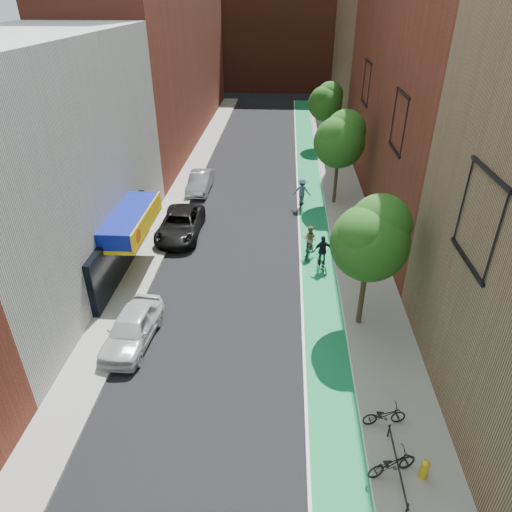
% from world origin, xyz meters
% --- Properties ---
extents(bike_lane, '(2.00, 68.00, 0.01)m').
position_xyz_m(bike_lane, '(4.00, 26.00, 0.01)').
color(bike_lane, '#167F3D').
rests_on(bike_lane, ground).
extents(sidewalk_left, '(2.00, 68.00, 0.15)m').
position_xyz_m(sidewalk_left, '(-6.00, 26.00, 0.07)').
color(sidewalk_left, gray).
rests_on(sidewalk_left, ground).
extents(sidewalk_right, '(3.00, 68.00, 0.15)m').
position_xyz_m(sidewalk_right, '(6.50, 26.00, 0.07)').
color(sidewalk_right, gray).
rests_on(sidewalk_right, ground).
extents(building_left_white, '(8.00, 20.00, 12.00)m').
position_xyz_m(building_left_white, '(-11.00, 14.00, 6.00)').
color(building_left_white, silver).
rests_on(building_left_white, ground).
extents(building_left_far_red, '(8.00, 36.00, 22.00)m').
position_xyz_m(building_left_far_red, '(-11.00, 42.00, 11.00)').
color(building_left_far_red, maroon).
rests_on(building_left_far_red, ground).
extents(building_right_mid_red, '(8.00, 28.00, 22.00)m').
position_xyz_m(building_right_mid_red, '(12.00, 26.00, 11.00)').
color(building_right_mid_red, maroon).
rests_on(building_right_mid_red, ground).
extents(building_right_far_tan, '(8.00, 20.00, 18.00)m').
position_xyz_m(building_right_far_tan, '(12.00, 50.00, 9.00)').
color(building_right_far_tan, '#8C6B4C').
rests_on(building_right_far_tan, ground).
extents(building_far_closure, '(30.00, 14.00, 20.00)m').
position_xyz_m(building_far_closure, '(0.00, 72.00, 10.00)').
color(building_far_closure, maroon).
rests_on(building_far_closure, ground).
extents(tree_near, '(3.40, 3.36, 6.42)m').
position_xyz_m(tree_near, '(5.65, 10.02, 4.66)').
color(tree_near, '#332619').
rests_on(tree_near, ground).
extents(tree_mid, '(3.55, 3.53, 6.74)m').
position_xyz_m(tree_mid, '(5.65, 24.02, 4.89)').
color(tree_mid, '#332619').
rests_on(tree_mid, ground).
extents(tree_far, '(3.30, 3.25, 6.21)m').
position_xyz_m(tree_far, '(5.65, 38.02, 4.50)').
color(tree_far, '#332619').
rests_on(tree_far, ground).
extents(parked_car_white, '(2.12, 4.56, 1.51)m').
position_xyz_m(parked_car_white, '(-4.60, 8.12, 0.76)').
color(parked_car_white, silver).
rests_on(parked_car_white, ground).
extents(parked_car_black, '(2.57, 5.48, 1.52)m').
position_xyz_m(parked_car_black, '(-4.60, 18.43, 0.76)').
color(parked_car_black, black).
rests_on(parked_car_black, ground).
extents(parked_car_silver, '(1.62, 4.47, 1.46)m').
position_xyz_m(parked_car_silver, '(-4.60, 25.90, 0.73)').
color(parked_car_silver, '#909398').
rests_on(parked_car_silver, ground).
extents(cyclist_lane_near, '(0.89, 1.82, 1.94)m').
position_xyz_m(cyclist_lane_near, '(3.48, 16.23, 0.80)').
color(cyclist_lane_near, black).
rests_on(cyclist_lane_near, ground).
extents(cyclist_lane_mid, '(1.11, 1.65, 2.12)m').
position_xyz_m(cyclist_lane_mid, '(4.15, 14.75, 0.84)').
color(cyclist_lane_mid, black).
rests_on(cyclist_lane_mid, ground).
extents(cyclist_lane_far, '(1.32, 1.88, 2.25)m').
position_xyz_m(cyclist_lane_far, '(3.20, 23.10, 1.01)').
color(cyclist_lane_far, black).
rests_on(cyclist_lane_far, ground).
extents(parked_bike_near, '(1.65, 0.81, 0.83)m').
position_xyz_m(parked_bike_near, '(5.73, 4.17, 0.57)').
color(parked_bike_near, black).
rests_on(parked_bike_near, sidewalk_right).
extents(parked_bike_far, '(1.82, 1.19, 0.91)m').
position_xyz_m(parked_bike_far, '(5.62, 2.21, 0.60)').
color(parked_bike_far, black).
rests_on(parked_bike_far, sidewalk_right).
extents(fire_hydrant, '(0.28, 0.28, 0.80)m').
position_xyz_m(fire_hydrant, '(6.62, 2.11, 0.57)').
color(fire_hydrant, yellow).
rests_on(fire_hydrant, sidewalk_right).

